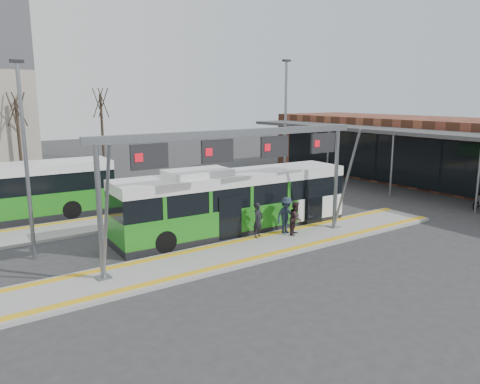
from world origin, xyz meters
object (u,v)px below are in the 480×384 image
Objects in this scene: passenger_a at (258,220)px; passenger_b at (296,218)px; passenger_c at (286,215)px; gantry at (241,154)px; hero_bus at (234,202)px.

passenger_b is (1.78, -0.65, -0.03)m from passenger_a.
passenger_c reaches higher than passenger_a.
gantry is at bearing -174.20° from passenger_a.
hero_bus reaches higher than passenger_b.
passenger_c is (1.53, -0.23, 0.06)m from passenger_a.
passenger_a is 1.90m from passenger_b.
hero_bus is 1.90m from passenger_a.
passenger_c is at bearing 87.11° from passenger_b.
gantry reaches higher than passenger_b.
gantry is 4.73m from passenger_b.
passenger_b is (3.35, 0.19, -3.34)m from gantry.
passenger_a is at bearing 167.18° from passenger_c.
passenger_a is 0.93× the size of passenger_c.
hero_bus is (1.43, 2.66, -2.77)m from gantry.
passenger_b is at bearing -63.99° from passenger_c.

